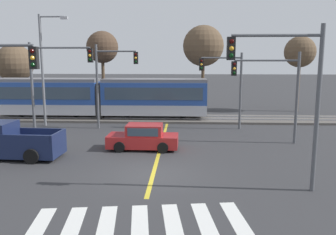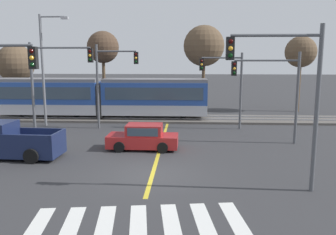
% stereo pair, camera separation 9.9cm
% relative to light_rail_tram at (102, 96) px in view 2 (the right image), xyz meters
% --- Properties ---
extents(ground_plane, '(200.00, 200.00, 0.00)m').
position_rel_light_rail_tram_xyz_m(ground_plane, '(5.92, -14.88, -2.05)').
color(ground_plane, '#333335').
extents(track_bed, '(120.00, 4.00, 0.18)m').
position_rel_light_rail_tram_xyz_m(track_bed, '(5.92, 0.01, -1.96)').
color(track_bed, '#56514C').
rests_on(track_bed, ground).
extents(rail_near, '(120.00, 0.08, 0.10)m').
position_rel_light_rail_tram_xyz_m(rail_near, '(5.92, -0.71, -1.82)').
color(rail_near, '#939399').
rests_on(rail_near, track_bed).
extents(rail_far, '(120.00, 0.08, 0.10)m').
position_rel_light_rail_tram_xyz_m(rail_far, '(5.92, 0.73, -1.82)').
color(rail_far, '#939399').
rests_on(rail_far, track_bed).
extents(light_rail_tram, '(18.50, 2.64, 3.43)m').
position_rel_light_rail_tram_xyz_m(light_rail_tram, '(0.00, 0.00, 0.00)').
color(light_rail_tram, '#B7BAC1').
rests_on(light_rail_tram, track_bed).
extents(crosswalk_stripe_0, '(0.91, 2.85, 0.01)m').
position_rel_light_rail_tram_xyz_m(crosswalk_stripe_0, '(2.65, -20.23, -2.04)').
color(crosswalk_stripe_0, silver).
rests_on(crosswalk_stripe_0, ground).
extents(crosswalk_stripe_1, '(0.91, 2.85, 0.01)m').
position_rel_light_rail_tram_xyz_m(crosswalk_stripe_1, '(3.74, -20.09, -2.04)').
color(crosswalk_stripe_1, silver).
rests_on(crosswalk_stripe_1, ground).
extents(crosswalk_stripe_2, '(0.91, 2.85, 0.01)m').
position_rel_light_rail_tram_xyz_m(crosswalk_stripe_2, '(4.83, -19.95, -2.04)').
color(crosswalk_stripe_2, silver).
rests_on(crosswalk_stripe_2, ground).
extents(crosswalk_stripe_3, '(0.91, 2.85, 0.01)m').
position_rel_light_rail_tram_xyz_m(crosswalk_stripe_3, '(5.92, -19.81, -2.04)').
color(crosswalk_stripe_3, silver).
rests_on(crosswalk_stripe_3, ground).
extents(crosswalk_stripe_4, '(0.91, 2.85, 0.01)m').
position_rel_light_rail_tram_xyz_m(crosswalk_stripe_4, '(7.01, -19.66, -2.04)').
color(crosswalk_stripe_4, silver).
rests_on(crosswalk_stripe_4, ground).
extents(crosswalk_stripe_5, '(0.91, 2.85, 0.01)m').
position_rel_light_rail_tram_xyz_m(crosswalk_stripe_5, '(8.11, -19.52, -2.04)').
color(crosswalk_stripe_5, silver).
rests_on(crosswalk_stripe_5, ground).
extents(crosswalk_stripe_6, '(0.91, 2.85, 0.01)m').
position_rel_light_rail_tram_xyz_m(crosswalk_stripe_6, '(9.20, -19.38, -2.04)').
color(crosswalk_stripe_6, silver).
rests_on(crosswalk_stripe_6, ground).
extents(lane_centre_line, '(0.20, 15.81, 0.01)m').
position_rel_light_rail_tram_xyz_m(lane_centre_line, '(5.92, -9.90, -2.05)').
color(lane_centre_line, gold).
rests_on(lane_centre_line, ground).
extents(sedan_crossing, '(4.23, 1.97, 1.52)m').
position_rel_light_rail_tram_xyz_m(sedan_crossing, '(4.91, -10.20, -1.35)').
color(sedan_crossing, '#B22323').
rests_on(sedan_crossing, ground).
extents(pickup_truck, '(5.48, 2.42, 1.98)m').
position_rel_light_rail_tram_xyz_m(pickup_truck, '(-2.17, -12.39, -1.21)').
color(pickup_truck, '#192347').
rests_on(pickup_truck, ground).
extents(traffic_light_far_right, '(3.25, 0.38, 5.80)m').
position_rel_light_rail_tram_xyz_m(traffic_light_far_right, '(10.52, -3.78, 1.78)').
color(traffic_light_far_right, '#515459').
rests_on(traffic_light_far_right, ground).
extents(traffic_light_mid_right, '(4.25, 0.38, 5.80)m').
position_rel_light_rail_tram_xyz_m(traffic_light_mid_right, '(12.98, -8.24, 1.78)').
color(traffic_light_mid_right, '#515459').
rests_on(traffic_light_mid_right, ground).
extents(traffic_light_near_right, '(3.75, 0.38, 6.75)m').
position_rel_light_rail_tram_xyz_m(traffic_light_near_right, '(11.52, -16.58, 2.38)').
color(traffic_light_near_right, '#515459').
rests_on(traffic_light_near_right, ground).
extents(traffic_light_far_left, '(3.25, 0.38, 6.42)m').
position_rel_light_rail_tram_xyz_m(traffic_light_far_left, '(1.72, -4.02, 2.11)').
color(traffic_light_far_left, '#515459').
rests_on(traffic_light_far_left, ground).
extents(traffic_light_mid_left, '(4.25, 0.38, 6.43)m').
position_rel_light_rail_tram_xyz_m(traffic_light_mid_left, '(-1.38, -7.71, 2.25)').
color(traffic_light_mid_left, '#515459').
rests_on(traffic_light_mid_left, ground).
extents(street_lamp_west, '(2.33, 0.28, 8.74)m').
position_rel_light_rail_tram_xyz_m(street_lamp_west, '(-3.67, -3.11, 2.92)').
color(street_lamp_west, slate).
rests_on(street_lamp_west, ground).
extents(bare_tree_far_west, '(3.91, 3.91, 6.79)m').
position_rel_light_rail_tram_xyz_m(bare_tree_far_west, '(-10.38, 5.73, 2.77)').
color(bare_tree_far_west, brown).
rests_on(bare_tree_far_west, ground).
extents(bare_tree_west, '(3.17, 3.17, 8.04)m').
position_rel_light_rail_tram_xyz_m(bare_tree_west, '(-0.89, 4.87, 4.34)').
color(bare_tree_west, brown).
rests_on(bare_tree_west, ground).
extents(bare_tree_east, '(4.03, 4.03, 8.58)m').
position_rel_light_rail_tram_xyz_m(bare_tree_east, '(9.17, 5.02, 4.49)').
color(bare_tree_east, brown).
rests_on(bare_tree_east, ground).
extents(bare_tree_far_east, '(3.09, 3.09, 7.54)m').
position_rel_light_rail_tram_xyz_m(bare_tree_far_east, '(18.79, 5.61, 3.88)').
color(bare_tree_far_east, brown).
rests_on(bare_tree_far_east, ground).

